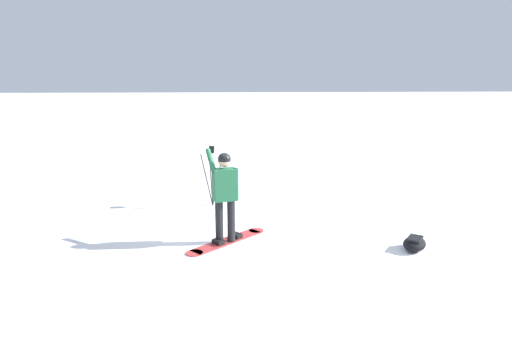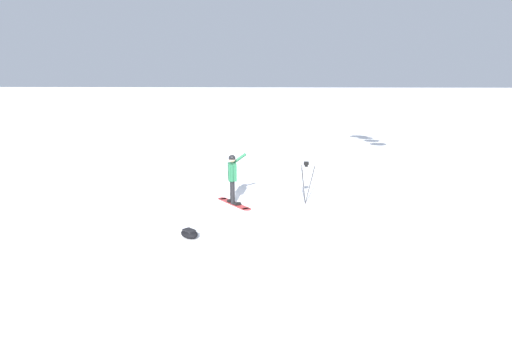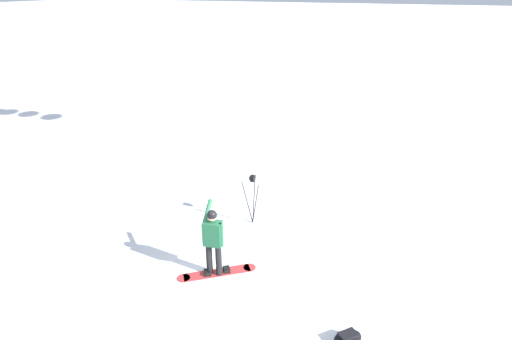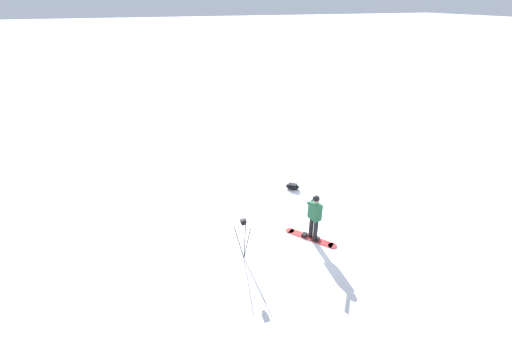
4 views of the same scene
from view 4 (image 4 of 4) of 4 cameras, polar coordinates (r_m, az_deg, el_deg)
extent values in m
plane|color=white|center=(12.03, 8.13, -9.49)|extent=(300.00, 300.00, 0.00)
cylinder|color=black|center=(11.28, 9.89, -9.90)|extent=(0.14, 0.14, 0.80)
cylinder|color=black|center=(11.42, 9.17, -9.35)|extent=(0.14, 0.14, 0.80)
cube|color=#1E5938|center=(10.96, 9.80, -6.76)|extent=(0.44, 0.33, 0.56)
sphere|color=tan|center=(10.74, 9.97, -4.89)|extent=(0.22, 0.22, 0.22)
sphere|color=black|center=(10.72, 9.98, -4.75)|extent=(0.23, 0.23, 0.23)
cylinder|color=#1E5938|center=(10.51, 9.58, -5.83)|extent=(0.19, 0.52, 0.40)
cylinder|color=#1E5938|center=(11.10, 9.21, -6.25)|extent=(0.09, 0.09, 0.56)
cube|color=#B23333|center=(11.59, 9.07, -11.13)|extent=(1.37, 1.17, 0.02)
cylinder|color=#B23333|center=(11.40, 12.63, -12.23)|extent=(0.29, 0.29, 0.02)
cylinder|color=#B23333|center=(11.82, 5.66, -10.02)|extent=(0.29, 0.29, 0.02)
cube|color=black|center=(11.50, 10.11, -11.25)|extent=(0.23, 0.24, 0.08)
cube|color=black|center=(11.62, 8.08, -10.61)|extent=(0.23, 0.24, 0.08)
ellipsoid|color=black|center=(14.18, 6.10, -2.76)|extent=(0.63, 0.65, 0.22)
cube|color=black|center=(14.15, 6.12, -2.48)|extent=(0.38, 0.39, 0.08)
cylinder|color=#262628|center=(10.27, -2.80, -12.10)|extent=(0.08, 0.31, 1.26)
cylinder|color=#262628|center=(10.24, -1.49, -12.20)|extent=(0.28, 0.17, 1.26)
cylinder|color=#262628|center=(10.42, -1.86, -11.38)|extent=(0.27, 0.19, 1.26)
cube|color=black|center=(9.92, -2.14, -8.89)|extent=(0.10, 0.10, 0.06)
cube|color=black|center=(9.87, -2.15, -8.52)|extent=(0.12, 0.16, 0.10)
camera|label=1|loc=(14.65, 36.53, 4.45)|focal=29.31mm
camera|label=2|loc=(22.22, -11.93, 18.67)|focal=30.90mm
camera|label=3|loc=(16.56, 26.17, 20.64)|focal=29.57mm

